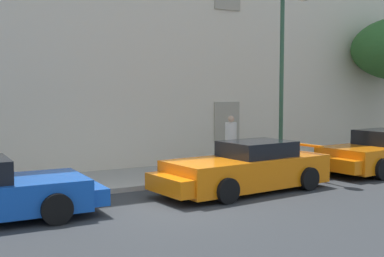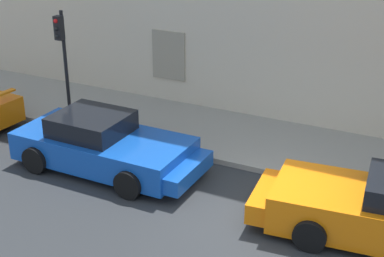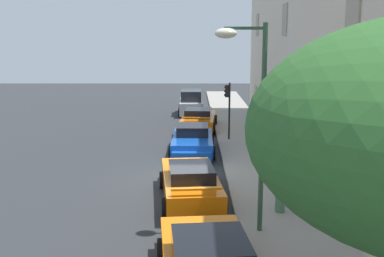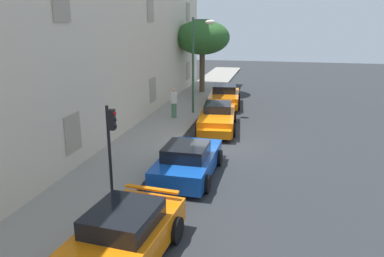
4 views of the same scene
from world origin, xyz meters
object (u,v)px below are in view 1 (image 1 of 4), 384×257
object	(u,v)px
pedestrian_admiring	(231,141)
sportscar_tail_end	(377,154)
street_lamp	(290,48)
sportscar_white_middle	(242,170)

from	to	relation	value
pedestrian_admiring	sportscar_tail_end	bearing A→B (deg)	-29.35
sportscar_tail_end	street_lamp	xyz separation A→B (m)	(-2.88, 1.17, 3.55)
sportscar_white_middle	sportscar_tail_end	size ratio (longest dim) A/B	1.07
sportscar_white_middle	pedestrian_admiring	xyz separation A→B (m)	(1.55, 2.90, 0.45)
street_lamp	pedestrian_admiring	size ratio (longest dim) A/B	3.28
pedestrian_admiring	street_lamp	bearing A→B (deg)	-41.05
sportscar_tail_end	pedestrian_admiring	distance (m)	5.00
sportscar_white_middle	sportscar_tail_end	xyz separation A→B (m)	(5.89, 0.46, 0.02)
street_lamp	pedestrian_admiring	world-z (taller)	street_lamp
sportscar_tail_end	street_lamp	distance (m)	4.72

